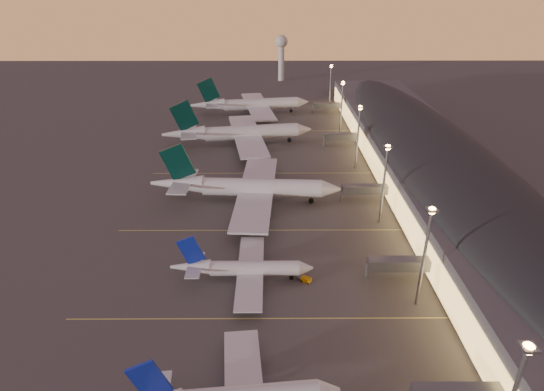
{
  "coord_description": "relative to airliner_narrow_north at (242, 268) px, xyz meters",
  "views": [
    {
      "loc": [
        1.33,
        -85.82,
        69.92
      ],
      "look_at": [
        2.0,
        45.0,
        7.0
      ],
      "focal_mm": 30.0,
      "sensor_mm": 36.0,
      "label": 1
    }
  ],
  "objects": [
    {
      "name": "airliner_wide_far",
      "position": [
        -3.48,
        156.29,
        2.15
      ],
      "size": [
        66.63,
        61.41,
        21.36
      ],
      "rotation": [
        0.0,
        0.0,
        0.16
      ],
      "color": "silver",
      "rests_on": "ground"
    },
    {
      "name": "ground",
      "position": [
        5.73,
        -9.91,
        -3.35
      ],
      "size": [
        700.0,
        700.0,
        0.0
      ],
      "primitive_type": "plane",
      "color": "#484543"
    },
    {
      "name": "airliner_narrow_north",
      "position": [
        0.0,
        0.0,
        0.0
      ],
      "size": [
        36.15,
        32.14,
        12.98
      ],
      "rotation": [
        0.0,
        0.0,
        0.0
      ],
      "color": "silver",
      "rests_on": "ground"
    },
    {
      "name": "lane_markings",
      "position": [
        5.73,
        30.09,
        -3.35
      ],
      "size": [
        90.0,
        180.36,
        0.0
      ],
      "color": "#D8C659",
      "rests_on": "ground"
    },
    {
      "name": "baggage_tug_c",
      "position": [
        15.81,
        -0.71,
        -2.84
      ],
      "size": [
        4.03,
        3.16,
        1.13
      ],
      "rotation": [
        0.0,
        0.0,
        -0.51
      ],
      "color": "orange",
      "rests_on": "ground"
    },
    {
      "name": "radar_tower",
      "position": [
        15.73,
        250.09,
        18.52
      ],
      "size": [
        9.0,
        9.0,
        32.5
      ],
      "color": "silver",
      "rests_on": "ground"
    },
    {
      "name": "airliner_wide_mid",
      "position": [
        -7.19,
        104.13,
        2.29
      ],
      "size": [
        68.42,
        63.02,
        21.93
      ],
      "rotation": [
        0.0,
        0.0,
        0.16
      ],
      "color": "silver",
      "rests_on": "ground"
    },
    {
      "name": "terminal_building",
      "position": [
        67.57,
        62.56,
        5.43
      ],
      "size": [
        56.35,
        255.0,
        17.46
      ],
      "color": "#4F4F54",
      "rests_on": "ground"
    },
    {
      "name": "light_masts",
      "position": [
        41.73,
        55.09,
        14.2
      ],
      "size": [
        2.2,
        217.2,
        25.9
      ],
      "color": "gray",
      "rests_on": "ground"
    },
    {
      "name": "airliner_wide_near",
      "position": [
        -1.25,
        44.94,
        2.01
      ],
      "size": [
        65.06,
        59.32,
        20.82
      ],
      "rotation": [
        0.0,
        0.0,
        -0.06
      ],
      "color": "silver",
      "rests_on": "ground"
    }
  ]
}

